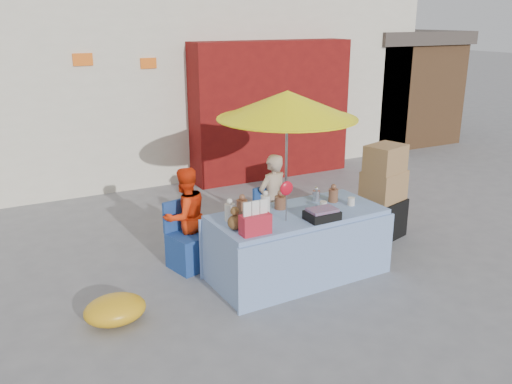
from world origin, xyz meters
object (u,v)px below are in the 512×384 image
umbrella (287,105)px  box_stack (383,195)px  chair_left (190,248)px  chair_right (277,230)px  market_table (297,244)px  vendor_beige (272,200)px  vendor_orange (186,216)px

umbrella → box_stack: bearing=-26.7°
chair_left → chair_right: (1.25, 0.00, 0.00)m
chair_left → chair_right: same height
chair_right → box_stack: bearing=-25.9°
market_table → box_stack: bearing=14.2°
chair_right → vendor_beige: bearing=74.8°
chair_right → umbrella: (0.30, 0.28, 1.64)m
market_table → umbrella: 1.91m
vendor_beige → umbrella: umbrella is taller
vendor_orange → chair_right: bearing=160.2°
chair_left → vendor_beige: (1.25, 0.13, 0.39)m
vendor_beige → box_stack: 1.60m
chair_left → vendor_beige: size_ratio=0.66×
umbrella → vendor_orange: bearing=-174.5°
chair_right → vendor_orange: vendor_orange is taller
market_table → vendor_orange: market_table is taller
market_table → umbrella: (0.51, 1.11, 1.47)m
market_table → vendor_orange: bearing=135.4°
chair_right → box_stack: box_stack is taller
market_table → chair_right: (0.20, 0.83, -0.16)m
vendor_beige → market_table: bearing=64.2°
market_table → vendor_beige: vendor_beige is taller
vendor_orange → umbrella: (1.55, 0.15, 1.26)m
market_table → chair_right: market_table is taller
chair_right → vendor_beige: (0.00, 0.13, 0.39)m
chair_right → vendor_orange: bearing=160.2°
vendor_orange → umbrella: 2.00m
chair_left → vendor_orange: bearing=74.8°
vendor_orange → vendor_beige: size_ratio=0.98×
chair_right → umbrella: 1.69m
umbrella → box_stack: umbrella is taller
chair_left → vendor_orange: (0.00, 0.13, 0.38)m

